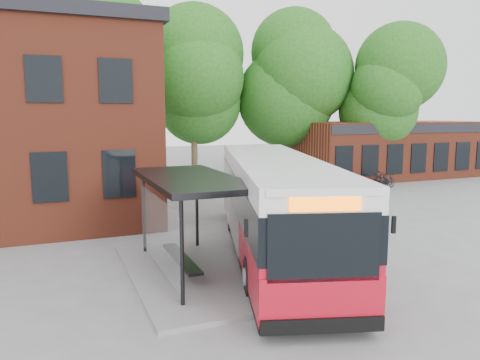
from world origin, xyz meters
name	(u,v)px	position (x,y,z in m)	size (l,w,h in m)	color
ground	(308,248)	(0.00, 0.00, 0.00)	(100.00, 100.00, 0.00)	slate
shop_row	(389,149)	(15.00, 14.00, 2.00)	(14.00, 6.20, 4.00)	maroon
bus_shelter	(191,225)	(-4.50, -1.00, 1.45)	(3.60, 7.00, 2.90)	black
bike_rail	(356,186)	(9.28, 10.00, 0.19)	(5.20, 0.10, 0.38)	black
tree_0	(86,98)	(-6.00, 16.00, 5.50)	(7.92, 7.92, 11.00)	#1C5215
tree_1	(194,104)	(1.00, 17.00, 5.20)	(7.92, 7.92, 10.40)	#1C5215
tree_2	(293,101)	(8.00, 16.00, 5.50)	(7.92, 7.92, 11.00)	#1C5215
tree_3	(387,113)	(13.00, 12.00, 4.64)	(7.04, 7.04, 9.28)	#1C5215
city_bus	(274,206)	(-1.39, -0.08, 1.61)	(2.69, 12.64, 3.21)	#B70E20
bicycle_0	(310,182)	(6.43, 10.76, 0.49)	(0.65, 1.86, 0.98)	black
bicycle_1	(343,182)	(8.13, 9.73, 0.49)	(0.46, 1.63, 0.98)	black
bicycle_2	(340,184)	(7.72, 9.52, 0.43)	(0.58, 1.65, 0.87)	#212029
bicycle_3	(347,180)	(8.97, 10.60, 0.47)	(0.45, 1.58, 0.95)	#571A0B
bicycle_4	(371,182)	(9.92, 9.39, 0.44)	(0.58, 1.66, 0.87)	black
bicycle_5	(379,181)	(10.79, 9.71, 0.45)	(0.42, 1.48, 0.89)	black
bicycle_6	(373,180)	(10.55, 9.98, 0.50)	(0.66, 1.89, 0.99)	black
bicycle_7	(388,181)	(11.16, 9.38, 0.46)	(0.43, 1.52, 0.91)	black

